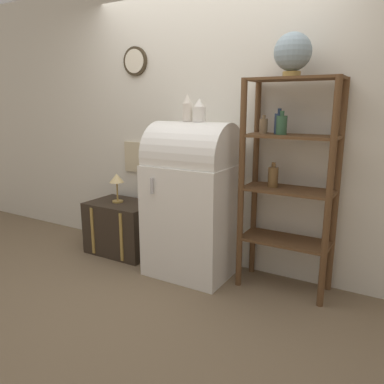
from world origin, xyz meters
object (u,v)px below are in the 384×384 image
Objects in this scene: globe at (293,53)px; vase_left at (187,109)px; desk_lamp at (117,180)px; vase_center at (199,111)px; refrigerator at (193,197)px; suitcase_trunk at (123,227)px.

globe is 0.95m from vase_left.
desk_lamp is (-1.71, -0.05, -1.12)m from globe.
refrigerator is at bearing -165.75° from vase_center.
refrigerator is 0.77m from vase_left.
vase_center is at bearing 14.25° from refrigerator.
vase_center is at bearing -1.29° from suitcase_trunk.
suitcase_trunk is (-0.86, 0.04, -0.44)m from refrigerator.
vase_center is at bearing -0.92° from desk_lamp.
vase_left is (-0.05, 0.00, 0.77)m from refrigerator.
suitcase_trunk is 2.32m from globe.
globe reaches higher than desk_lamp.
globe is at bearing 1.59° from suitcase_trunk.
vase_left is at bearing -174.62° from globe.
vase_left is (-0.85, -0.08, -0.40)m from globe.
vase_left reaches higher than refrigerator.
desk_lamp reaches higher than suitcase_trunk.
suitcase_trunk is 1.50m from vase_center.
suitcase_trunk is 2.18× the size of globe.
suitcase_trunk is 3.58× the size of vase_center.
desk_lamp is (-0.97, 0.02, -0.70)m from vase_center.
refrigerator is 0.76m from vase_center.
globe is 2.04m from desk_lamp.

